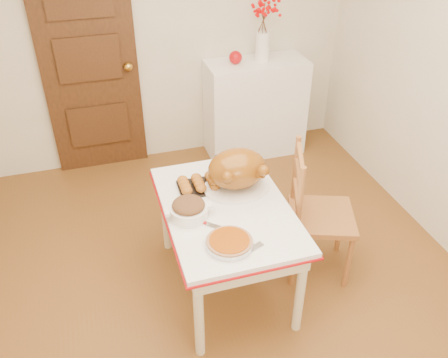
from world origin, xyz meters
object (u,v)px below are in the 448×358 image
object	(u,v)px
kitchen_table	(226,247)
turkey_platter	(237,171)
sideboard	(255,108)
chair_oak	(322,214)
pumpkin_pie	(229,242)

from	to	relation	value
kitchen_table	turkey_platter	bearing A→B (deg)	53.23
sideboard	chair_oak	size ratio (longest dim) A/B	0.96
turkey_platter	kitchen_table	bearing A→B (deg)	-132.17
sideboard	turkey_platter	size ratio (longest dim) A/B	2.11
sideboard	kitchen_table	world-z (taller)	sideboard
kitchen_table	chair_oak	xyz separation A→B (m)	(0.69, -0.03, 0.15)
chair_oak	sideboard	bearing A→B (deg)	15.40
sideboard	chair_oak	world-z (taller)	chair_oak
sideboard	turkey_platter	distance (m)	1.76
sideboard	kitchen_table	size ratio (longest dim) A/B	0.82
sideboard	pumpkin_pie	xyz separation A→B (m)	(-0.93, -2.10, 0.25)
pumpkin_pie	sideboard	bearing A→B (deg)	66.11
turkey_platter	pumpkin_pie	bearing A→B (deg)	-117.73
chair_oak	turkey_platter	xyz separation A→B (m)	(-0.57, 0.19, 0.35)
kitchen_table	turkey_platter	xyz separation A→B (m)	(0.13, 0.17, 0.50)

